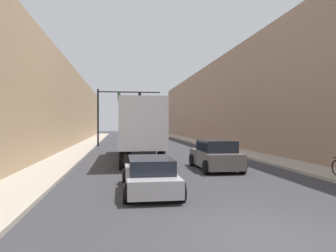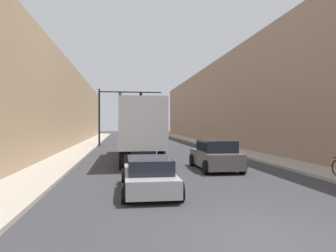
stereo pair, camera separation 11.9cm
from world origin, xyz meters
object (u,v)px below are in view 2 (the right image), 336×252
semi_truck (138,127)px  sedan_car (149,175)px  traffic_signal_gantry (115,106)px  suv_car (215,155)px

semi_truck → sedan_car: size_ratio=2.75×
traffic_signal_gantry → suv_car: bearing=-73.3°
semi_truck → traffic_signal_gantry: traffic_signal_gantry is taller
sedan_car → traffic_signal_gantry: size_ratio=0.66×
sedan_car → traffic_signal_gantry: 25.37m
semi_truck → traffic_signal_gantry: (-1.94, 14.14, 2.18)m
semi_truck → suv_car: (3.97, -5.59, -1.48)m
semi_truck → suv_car: size_ratio=2.82×
sedan_car → suv_car: size_ratio=1.03×
suv_car → traffic_signal_gantry: traffic_signal_gantry is taller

